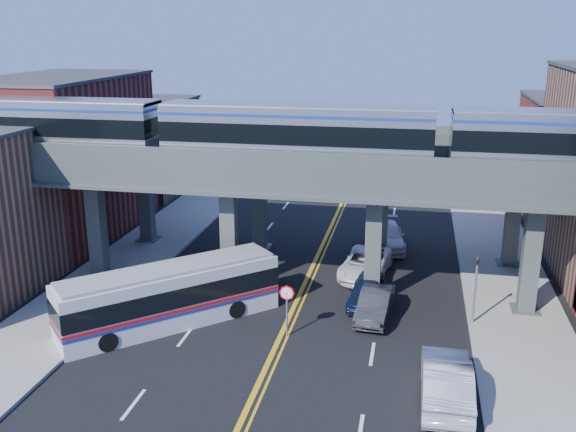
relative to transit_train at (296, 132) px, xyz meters
name	(u,v)px	position (x,y,z in m)	size (l,w,h in m)	color
ground	(267,366)	(0.23, -8.00, -9.13)	(120.00, 120.00, 0.00)	black
sidewalk_west	(124,266)	(-11.27, 2.00, -9.05)	(5.00, 70.00, 0.16)	gray
sidewalk_east	(510,296)	(11.73, 2.00, -9.05)	(5.00, 70.00, 0.16)	gray
building_west_b	(63,158)	(-18.27, 8.00, -3.63)	(8.00, 14.00, 11.00)	maroon
building_west_c	(141,146)	(-18.27, 21.00, -5.13)	(8.00, 10.00, 8.00)	brown
elevated_viaduct_near	(300,182)	(0.23, 0.00, -2.66)	(52.00, 3.60, 7.40)	#444F4D
elevated_viaduct_far	(320,157)	(0.23, 7.00, -2.66)	(52.00, 3.60, 7.40)	#444F4D
transit_train	(296,132)	(0.00, 0.00, 0.00)	(43.84, 2.75, 3.19)	black
stop_sign	(287,302)	(0.53, -5.00, -7.37)	(0.76, 0.09, 2.63)	slate
traffic_signal	(476,282)	(9.43, -2.00, -6.83)	(0.15, 0.18, 4.10)	slate
transit_bus	(170,296)	(-5.46, -4.85, -7.65)	(9.81, 9.51, 2.88)	silver
car_lane_a	(367,291)	(4.01, -0.51, -8.38)	(1.76, 4.38, 1.49)	#0D1833
car_lane_b	(375,305)	(4.55, -2.12, -8.41)	(1.54, 4.41, 1.45)	#28282B
car_lane_c	(365,264)	(3.58, 3.62, -8.37)	(2.53, 5.49, 1.53)	white
car_lane_d	(387,236)	(4.57, 9.15, -8.34)	(2.22, 5.46, 1.59)	silver
car_parked_curb	(446,380)	(7.87, -9.24, -8.23)	(1.91, 5.49, 1.81)	#B0B1B5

